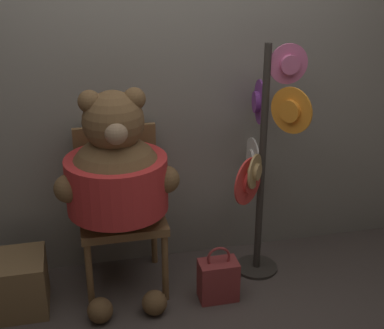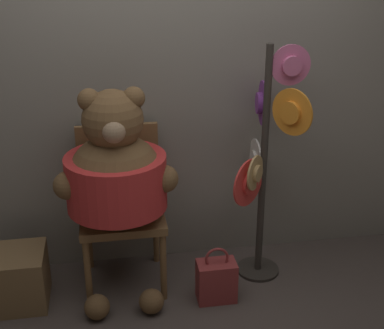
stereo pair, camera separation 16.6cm
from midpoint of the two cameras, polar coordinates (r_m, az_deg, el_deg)
ground_plane at (r=3.25m, az=1.09°, el=-16.22°), size 14.00×14.00×0.00m
wall_back at (r=3.39m, az=-1.21°, el=9.11°), size 8.00×0.10×2.49m
chair at (r=3.36m, az=-6.19°, el=-3.80°), size 0.51×0.49×1.00m
teddy_bear at (r=3.11m, az=-6.59°, el=-1.24°), size 0.71×0.63×1.31m
hat_display_rack at (r=3.31m, az=9.21°, el=1.05°), size 0.49×0.60×1.51m
handbag_on_ground at (r=3.34m, az=4.07°, el=-12.23°), size 0.24×0.15×0.36m
wooden_crate at (r=3.42m, az=-16.75°, el=-11.53°), size 0.34×0.34×0.34m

